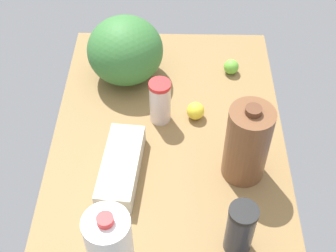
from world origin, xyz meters
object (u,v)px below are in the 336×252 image
(lime_near_front, at_px, (231,67))
(chocolate_milk_jug, at_px, (247,144))
(tumbler_cup, at_px, (160,101))
(shaker_bottle, at_px, (240,229))
(egg_carton, at_px, (121,166))
(lemon_by_jug, at_px, (196,111))
(milk_jug, at_px, (110,247))
(watermelon, at_px, (125,50))

(lime_near_front, bearing_deg, chocolate_milk_jug, 0.41)
(tumbler_cup, relative_size, lime_near_front, 2.91)
(chocolate_milk_jug, bearing_deg, shaker_bottle, -8.14)
(tumbler_cup, xyz_separation_m, shaker_bottle, (0.47, 0.22, 0.01))
(egg_carton, xyz_separation_m, lemon_by_jug, (-0.24, 0.23, -0.00))
(tumbler_cup, relative_size, shaker_bottle, 0.91)
(lemon_by_jug, xyz_separation_m, lime_near_front, (-0.23, 0.14, -0.00))
(chocolate_milk_jug, relative_size, lemon_by_jug, 4.59)
(milk_jug, xyz_separation_m, lime_near_front, (-0.79, 0.36, -0.09))
(tumbler_cup, relative_size, lemon_by_jug, 2.68)
(egg_carton, distance_m, lemon_by_jug, 0.33)
(watermelon, bearing_deg, lemon_by_jug, 50.36)
(milk_jug, height_order, tumbler_cup, milk_jug)
(watermelon, xyz_separation_m, egg_carton, (0.45, 0.02, -0.09))
(lime_near_front, bearing_deg, shaker_bottle, -2.67)
(shaker_bottle, xyz_separation_m, lemon_by_jug, (-0.48, -0.10, -0.06))
(egg_carton, bearing_deg, tumbler_cup, 159.59)
(watermelon, height_order, milk_jug, milk_jug)
(chocolate_milk_jug, distance_m, lime_near_front, 0.47)
(chocolate_milk_jug, xyz_separation_m, lemon_by_jug, (-0.23, -0.14, -0.10))
(chocolate_milk_jug, height_order, lemon_by_jug, chocolate_milk_jug)
(milk_jug, height_order, egg_carton, milk_jug)
(egg_carton, distance_m, shaker_bottle, 0.41)
(milk_jug, height_order, chocolate_milk_jug, chocolate_milk_jug)
(watermelon, xyz_separation_m, lime_near_front, (-0.03, 0.39, -0.09))
(milk_jug, xyz_separation_m, chocolate_milk_jug, (-0.33, 0.36, 0.01))
(tumbler_cup, distance_m, lime_near_front, 0.36)
(chocolate_milk_jug, height_order, shaker_bottle, chocolate_milk_jug)
(shaker_bottle, bearing_deg, lime_near_front, 177.33)
(shaker_bottle, height_order, lime_near_front, shaker_bottle)
(egg_carton, bearing_deg, milk_jug, 6.68)
(milk_jug, relative_size, shaker_bottle, 1.45)
(chocolate_milk_jug, relative_size, egg_carton, 0.96)
(tumbler_cup, bearing_deg, watermelon, -148.87)
(watermelon, xyz_separation_m, lemon_by_jug, (0.21, 0.25, -0.09))
(watermelon, distance_m, egg_carton, 0.46)
(watermelon, relative_size, milk_jug, 1.04)
(milk_jug, distance_m, lemon_by_jug, 0.61)
(egg_carton, height_order, lime_near_front, egg_carton)
(milk_jug, bearing_deg, watermelon, -178.01)
(chocolate_milk_jug, bearing_deg, lime_near_front, -179.59)
(milk_jug, height_order, lime_near_front, milk_jug)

